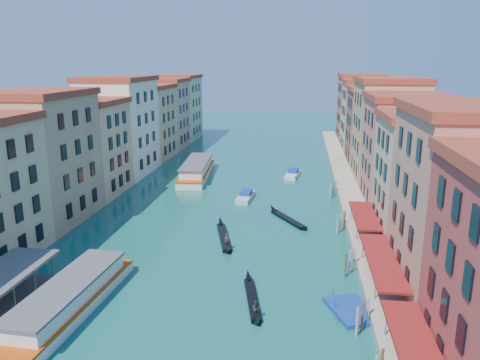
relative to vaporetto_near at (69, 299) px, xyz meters
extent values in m
cube|color=tan|center=(-16.82, 25.70, 8.14)|extent=(12.00, 17.00, 19.00)
cube|color=maroon|center=(-16.82, 25.70, 18.14)|extent=(12.80, 17.40, 1.00)
cube|color=tan|center=(-16.82, 41.20, 6.89)|extent=(12.00, 14.00, 16.50)
cube|color=maroon|center=(-16.82, 41.20, 15.64)|extent=(12.80, 14.40, 1.00)
cube|color=#EDE4C2|center=(-16.82, 57.20, 8.64)|extent=(12.00, 18.00, 20.00)
cube|color=maroon|center=(-16.82, 57.20, 19.14)|extent=(12.80, 18.40, 1.00)
cube|color=tan|center=(-16.82, 74.20, 7.39)|extent=(12.00, 16.00, 17.50)
cube|color=maroon|center=(-16.82, 74.20, 16.64)|extent=(12.80, 16.40, 1.00)
cube|color=tan|center=(-16.82, 89.70, 7.89)|extent=(12.00, 15.00, 18.50)
cube|color=maroon|center=(-16.82, 89.70, 17.64)|extent=(12.80, 15.40, 1.00)
cube|color=#C7B885|center=(-16.82, 105.70, 8.14)|extent=(12.00, 17.00, 19.00)
cube|color=maroon|center=(-16.82, 105.70, 18.14)|extent=(12.80, 17.40, 1.00)
cube|color=#BA715A|center=(39.18, 9.70, 8.14)|extent=(12.00, 17.00, 19.00)
cube|color=maroon|center=(39.18, 9.70, 18.14)|extent=(12.80, 17.40, 1.00)
cube|color=tan|center=(39.18, 25.20, 6.89)|extent=(12.00, 14.00, 16.50)
cube|color=maroon|center=(39.18, 25.20, 15.64)|extent=(12.80, 14.40, 1.00)
cube|color=#C66B5B|center=(39.18, 40.20, 7.64)|extent=(12.00, 16.00, 18.00)
cube|color=maroon|center=(39.18, 40.20, 17.14)|extent=(12.80, 16.40, 1.00)
cube|color=tan|center=(39.18, 57.20, 8.64)|extent=(12.00, 18.00, 20.00)
cube|color=maroon|center=(39.18, 57.20, 19.14)|extent=(12.80, 18.40, 1.00)
cube|color=brown|center=(39.18, 73.70, 7.39)|extent=(12.00, 15.00, 17.50)
cube|color=maroon|center=(39.18, 73.70, 16.64)|extent=(12.80, 15.40, 1.00)
cube|color=tan|center=(39.18, 89.20, 7.89)|extent=(12.00, 16.00, 18.50)
cube|color=maroon|center=(39.18, 89.20, 17.64)|extent=(12.80, 16.40, 1.00)
cube|color=#A65C45|center=(39.18, 105.70, 8.39)|extent=(12.00, 17.00, 19.50)
cube|color=maroon|center=(39.18, 105.70, 18.64)|extent=(12.80, 17.40, 1.00)
cube|color=#AEA28C|center=(31.18, 51.20, -0.86)|extent=(4.00, 140.00, 1.00)
cube|color=maroon|center=(31.38, -6.30, 1.64)|extent=(3.20, 13.50, 0.25)
cylinder|color=#565558|center=(29.98, -1.80, 0.14)|extent=(0.12, 0.12, 3.00)
cube|color=maroon|center=(31.38, 9.70, 1.64)|extent=(3.20, 15.30, 0.25)
cylinder|color=#565558|center=(29.98, 4.60, 0.14)|extent=(0.12, 0.12, 3.00)
cylinder|color=#565558|center=(29.98, 14.80, 0.14)|extent=(0.12, 0.12, 3.00)
cube|color=maroon|center=(31.38, 25.20, 1.64)|extent=(3.20, 12.60, 0.25)
cylinder|color=#565558|center=(29.98, 21.00, 0.14)|extent=(0.12, 0.12, 3.00)
cylinder|color=#565558|center=(29.98, 29.40, 0.14)|extent=(0.12, 0.12, 3.00)
cylinder|color=#4E311A|center=(27.68, -0.80, -0.06)|extent=(0.24, 0.24, 3.20)
cylinder|color=#4E311A|center=(28.28, 0.20, -0.06)|extent=(0.24, 0.24, 3.20)
cylinder|color=#4E311A|center=(28.88, 1.20, -0.06)|extent=(0.24, 0.24, 3.20)
cylinder|color=#4E311A|center=(27.68, 11.20, -0.06)|extent=(0.24, 0.24, 3.20)
cylinder|color=#4E311A|center=(28.28, 12.20, -0.06)|extent=(0.24, 0.24, 3.20)
cylinder|color=#4E311A|center=(28.88, 13.20, -0.06)|extent=(0.24, 0.24, 3.20)
cylinder|color=#4E311A|center=(27.68, 25.20, -0.06)|extent=(0.24, 0.24, 3.20)
cylinder|color=#4E311A|center=(28.28, 26.20, -0.06)|extent=(0.24, 0.24, 3.20)
cylinder|color=#4E311A|center=(28.88, 27.20, -0.06)|extent=(0.24, 0.24, 3.20)
cylinder|color=#4E311A|center=(27.68, 43.20, -0.06)|extent=(0.24, 0.24, 3.20)
cylinder|color=#4E311A|center=(28.28, 44.20, -0.06)|extent=(0.24, 0.24, 3.20)
cylinder|color=#4E311A|center=(28.88, 45.20, -0.06)|extent=(0.24, 0.24, 3.20)
cube|color=white|center=(0.00, 0.00, -0.75)|extent=(5.72, 20.50, 1.22)
cube|color=white|center=(0.00, 0.00, 0.57)|extent=(4.98, 16.42, 1.62)
cube|color=#565558|center=(0.00, 0.00, 1.53)|extent=(5.31, 16.95, 0.25)
cube|color=#C9450B|center=(0.00, 0.00, -0.19)|extent=(5.77, 20.50, 0.25)
cube|color=white|center=(0.10, 56.62, -0.68)|extent=(6.94, 22.99, 1.36)
cube|color=white|center=(0.10, 56.62, 0.79)|extent=(6.00, 18.43, 1.81)
cube|color=#565558|center=(0.10, 56.62, 1.87)|extent=(6.39, 19.02, 0.28)
cube|color=#C9450B|center=(0.10, 56.62, -0.06)|extent=(6.99, 22.99, 0.28)
cube|color=black|center=(11.94, 21.18, -1.12)|extent=(3.72, 9.88, 0.50)
cone|color=black|center=(10.52, 26.50, -0.70)|extent=(1.53, 2.39, 1.85)
cone|color=black|center=(13.35, 15.87, -0.81)|extent=(1.43, 2.02, 1.63)
imported|color=#363223|center=(13.01, 17.14, 0.03)|extent=(0.79, 0.62, 1.90)
cube|color=black|center=(17.72, 4.31, -1.15)|extent=(2.76, 8.61, 0.43)
cone|color=black|center=(16.76, 8.98, -0.79)|extent=(1.23, 2.05, 1.60)
cone|color=black|center=(18.69, -0.35, -0.88)|extent=(1.16, 1.72, 1.41)
imported|color=#2E3127|center=(18.46, 0.77, -0.15)|extent=(0.91, 0.77, 1.64)
cube|color=black|center=(20.56, 30.05, -1.14)|extent=(5.80, 8.23, 0.45)
cone|color=black|center=(17.86, 34.29, -0.75)|extent=(1.85, 2.19, 1.69)
cone|color=black|center=(23.26, 25.81, -0.85)|extent=(1.66, 1.90, 1.49)
cube|color=beige|center=(12.60, 40.76, -0.95)|extent=(2.87, 7.31, 0.82)
cube|color=#1333A0|center=(12.65, 41.26, -0.24)|extent=(2.10, 3.21, 0.71)
cube|color=silver|center=(20.65, 59.21, -0.94)|extent=(3.52, 7.58, 0.83)
cube|color=#1333A0|center=(20.74, 59.72, -0.21)|extent=(2.39, 3.40, 0.73)
cube|color=#153A96|center=(27.68, 3.38, -1.12)|extent=(5.58, 6.63, 0.47)
camera|label=1|loc=(22.22, -39.14, 22.67)|focal=35.00mm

